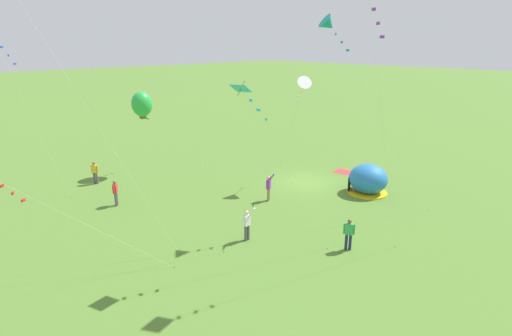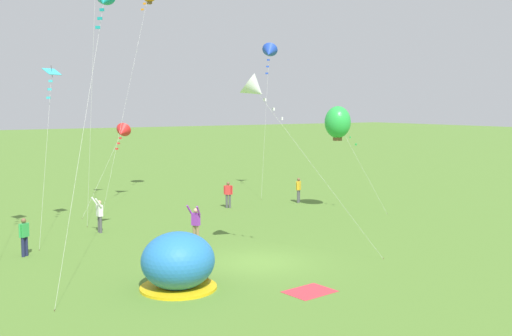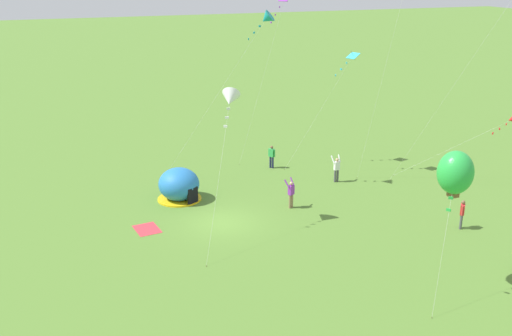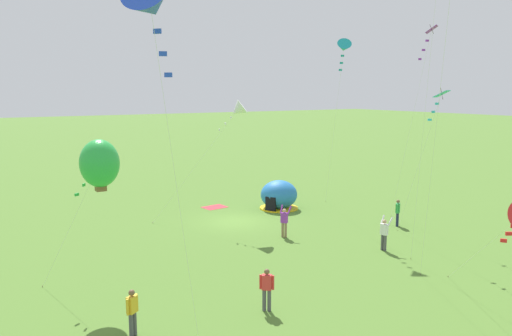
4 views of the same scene
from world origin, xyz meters
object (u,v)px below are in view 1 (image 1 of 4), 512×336
object	(u,v)px
person_strolling	(115,192)
kite_cyan	(247,97)
person_near_tent	(269,187)
kite_purple	(371,7)
person_with_toddler	(349,233)
person_far_back	(95,172)
kite_green	(142,104)
kite_white	(303,85)
person_arms_raised	(247,223)
popup_tent	(368,180)
kite_teal	(329,25)

from	to	relation	value
person_strolling	kite_cyan	xyz separation A→B (m)	(-11.31, -1.38, 7.07)
person_near_tent	kite_purple	world-z (taller)	kite_purple
person_with_toddler	person_far_back	world-z (taller)	same
kite_purple	person_with_toddler	bearing A→B (deg)	-49.61
kite_green	kite_purple	xyz separation A→B (m)	(-19.65, -0.04, 5.99)
kite_white	person_arms_raised	bearing A→B (deg)	113.66
person_far_back	kite_green	xyz separation A→B (m)	(-0.18, -4.23, 4.65)
person_near_tent	popup_tent	bearing A→B (deg)	-121.75
kite_cyan	kite_teal	size ratio (longest dim) A/B	0.75
kite_green	person_far_back	bearing A→B (deg)	87.61
person_strolling	kite_white	distance (m)	14.66
kite_cyan	kite_green	size ratio (longest dim) A/B	1.32
kite_cyan	kite_teal	world-z (taller)	kite_teal
popup_tent	kite_white	world-z (taller)	kite_white
popup_tent	person_far_back	world-z (taller)	popup_tent
person_far_back	kite_purple	distance (m)	22.90
kite_white	popup_tent	bearing A→B (deg)	-156.28
person_near_tent	person_strolling	distance (m)	10.06
person_arms_raised	kite_teal	world-z (taller)	kite_teal
person_with_toddler	kite_teal	bearing A→B (deg)	-28.78
kite_green	person_near_tent	bearing A→B (deg)	-165.76
person_near_tent	kite_green	size ratio (longest dim) A/B	0.29
kite_white	person_strolling	bearing A→B (deg)	65.20
person_strolling	person_near_tent	bearing A→B (deg)	-128.79
person_near_tent	kite_cyan	xyz separation A→B (m)	(-5.01, 6.46, 7.03)
kite_teal	kite_white	world-z (taller)	kite_teal
popup_tent	person_near_tent	size ratio (longest dim) A/B	1.49
kite_white	kite_purple	distance (m)	12.27
popup_tent	person_arms_raised	xyz separation A→B (m)	(0.63, 11.01, 0.00)
person_strolling	kite_cyan	distance (m)	13.41
person_with_toddler	kite_purple	distance (m)	10.72
person_far_back	kite_purple	size ratio (longest dim) A/B	0.14
person_far_back	popup_tent	bearing A→B (deg)	-139.02
popup_tent	kite_green	world-z (taller)	kite_green
person_strolling	kite_green	xyz separation A→B (m)	(4.94, -4.99, 4.65)
person_with_toddler	kite_green	xyz separation A→B (m)	(18.78, 1.05, 4.65)
person_near_tent	person_strolling	bearing A→B (deg)	51.21
kite_green	kite_purple	distance (m)	20.54
kite_cyan	kite_white	xyz separation A→B (m)	(5.78, -10.59, -0.67)
person_strolling	kite_white	bearing A→B (deg)	-114.80
person_strolling	kite_purple	distance (m)	18.84
person_near_tent	person_strolling	xyz separation A→B (m)	(6.30, 7.84, -0.03)
popup_tent	kite_white	bearing A→B (deg)	23.72
person_far_back	person_arms_raised	world-z (taller)	person_arms_raised
person_arms_raised	person_strolling	xyz separation A→B (m)	(9.47, 2.97, -0.03)
popup_tent	kite_purple	world-z (taller)	kite_purple
person_near_tent	person_arms_raised	world-z (taller)	same
person_strolling	person_with_toddler	bearing A→B (deg)	-156.42
person_far_back	kite_purple	world-z (taller)	kite_purple
popup_tent	kite_teal	world-z (taller)	kite_teal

